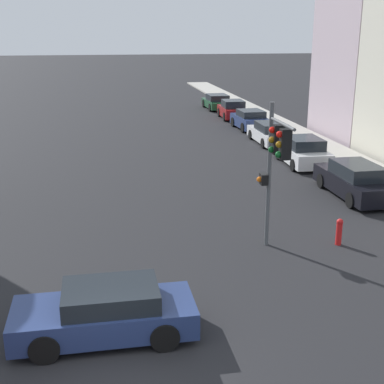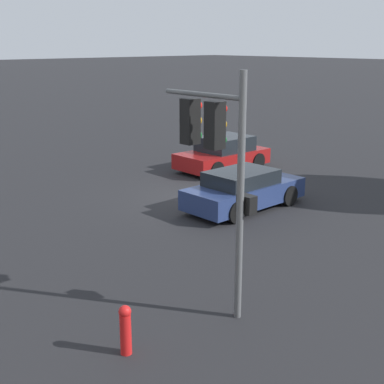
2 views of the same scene
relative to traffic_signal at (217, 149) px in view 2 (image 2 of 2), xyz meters
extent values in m
plane|color=black|center=(-5.25, -6.15, -3.27)|extent=(300.00, 300.00, 0.00)
cylinder|color=#515456|center=(0.05, 0.68, -0.89)|extent=(0.14, 0.14, 4.78)
cylinder|color=#515456|center=(0.04, -0.37, 1.00)|extent=(0.12, 2.10, 0.10)
cube|color=black|center=(0.04, -0.02, 0.45)|extent=(0.30, 0.30, 0.90)
sphere|color=red|center=(-0.15, -0.02, 0.75)|extent=(0.20, 0.20, 0.20)
sphere|color=#99660F|center=(-0.15, -0.02, 0.45)|extent=(0.20, 0.20, 0.20)
sphere|color=#0F511E|center=(-0.15, -0.02, 0.15)|extent=(0.20, 0.20, 0.20)
cube|color=black|center=(0.04, -0.72, 0.45)|extent=(0.30, 0.30, 0.90)
sphere|color=red|center=(-0.15, -0.72, 0.75)|extent=(0.20, 0.20, 0.20)
sphere|color=#99660F|center=(-0.15, -0.72, 0.45)|extent=(0.20, 0.20, 0.20)
sphere|color=#0F511E|center=(-0.15, -0.72, 0.15)|extent=(0.20, 0.20, 0.20)
cube|color=black|center=(-0.13, 0.68, -0.98)|extent=(0.22, 0.35, 0.35)
sphere|color=orange|center=(-0.27, 0.68, -0.98)|extent=(0.18, 0.18, 0.18)
cube|color=navy|center=(-5.40, -4.07, -2.77)|extent=(4.23, 1.77, 0.64)
cube|color=black|center=(-5.23, -4.07, -2.22)|extent=(2.20, 1.54, 0.45)
cylinder|color=black|center=(-6.70, -4.89, -2.94)|extent=(0.68, 0.22, 0.68)
cylinder|color=black|center=(-6.71, -3.26, -2.94)|extent=(0.68, 0.22, 0.68)
cylinder|color=black|center=(-4.09, -4.87, -2.94)|extent=(0.68, 0.22, 0.68)
cylinder|color=black|center=(-4.10, -3.24, -2.94)|extent=(0.68, 0.22, 0.68)
cube|color=maroon|center=(-8.75, -8.34, -2.77)|extent=(4.00, 1.98, 0.63)
cube|color=black|center=(-8.91, -8.34, -2.15)|extent=(2.09, 1.72, 0.61)
cylinder|color=black|center=(-7.50, -7.45, -2.93)|extent=(0.70, 0.23, 0.70)
cylinder|color=black|center=(-7.53, -9.27, -2.93)|extent=(0.70, 0.23, 0.70)
cylinder|color=black|center=(-9.97, -7.41, -2.93)|extent=(0.70, 0.23, 0.70)
cylinder|color=black|center=(-9.99, -9.23, -2.93)|extent=(0.70, 0.23, 0.70)
cylinder|color=red|center=(2.44, 0.25, -2.90)|extent=(0.20, 0.20, 0.75)
sphere|color=red|center=(2.44, 0.25, -2.46)|extent=(0.22, 0.22, 0.22)
camera|label=1|loc=(-5.31, -15.32, 3.66)|focal=50.00mm
camera|label=2|loc=(7.15, 7.08, 1.97)|focal=50.00mm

